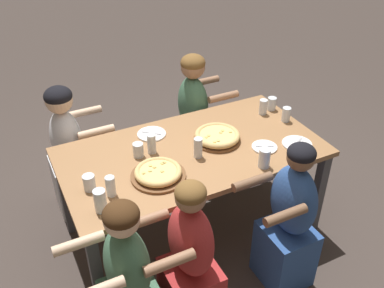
% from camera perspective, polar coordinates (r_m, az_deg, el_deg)
% --- Properties ---
extents(ground_plane, '(18.00, 18.00, 0.00)m').
position_cam_1_polar(ground_plane, '(3.57, 0.00, -11.22)').
color(ground_plane, '#423833').
rests_on(ground_plane, ground).
extents(dining_table, '(1.87, 0.98, 0.79)m').
position_cam_1_polar(dining_table, '(3.11, 0.00, -2.07)').
color(dining_table, '#996B42').
rests_on(dining_table, ground).
extents(pizza_board_main, '(0.36, 0.36, 0.06)m').
position_cam_1_polar(pizza_board_main, '(2.80, -4.53, -3.90)').
color(pizza_board_main, brown).
rests_on(pizza_board_main, dining_table).
extents(pizza_board_second, '(0.35, 0.35, 0.07)m').
position_cam_1_polar(pizza_board_second, '(3.15, 3.38, 1.00)').
color(pizza_board_second, brown).
rests_on(pizza_board_second, dining_table).
extents(empty_plate_a, '(0.18, 0.18, 0.02)m').
position_cam_1_polar(empty_plate_a, '(3.13, 9.64, -0.41)').
color(empty_plate_a, white).
rests_on(empty_plate_a, dining_table).
extents(empty_plate_b, '(0.22, 0.22, 0.02)m').
position_cam_1_polar(empty_plate_b, '(3.21, 13.82, 0.03)').
color(empty_plate_b, white).
rests_on(empty_plate_b, dining_table).
extents(empty_plate_c, '(0.22, 0.22, 0.02)m').
position_cam_1_polar(empty_plate_c, '(3.24, -5.41, 1.34)').
color(empty_plate_c, white).
rests_on(empty_plate_c, dining_table).
extents(drinking_glass_a, '(0.08, 0.08, 0.14)m').
position_cam_1_polar(drinking_glass_a, '(2.90, 9.64, -1.85)').
color(drinking_glass_a, silver).
rests_on(drinking_glass_a, dining_table).
extents(drinking_glass_b, '(0.07, 0.07, 0.10)m').
position_cam_1_polar(drinking_glass_b, '(3.00, -7.18, -0.88)').
color(drinking_glass_b, silver).
rests_on(drinking_glass_b, dining_table).
extents(drinking_glass_c, '(0.07, 0.07, 0.11)m').
position_cam_1_polar(drinking_glass_c, '(3.61, 10.59, 5.31)').
color(drinking_glass_c, silver).
rests_on(drinking_glass_c, dining_table).
extents(drinking_glass_d, '(0.07, 0.07, 0.15)m').
position_cam_1_polar(drinking_glass_d, '(2.57, -12.14, -7.42)').
color(drinking_glass_d, silver).
rests_on(drinking_glass_d, dining_table).
extents(drinking_glass_e, '(0.06, 0.06, 0.15)m').
position_cam_1_polar(drinking_glass_e, '(3.02, -5.40, -0.10)').
color(drinking_glass_e, silver).
rests_on(drinking_glass_e, dining_table).
extents(drinking_glass_f, '(0.06, 0.06, 0.14)m').
position_cam_1_polar(drinking_glass_f, '(2.68, -10.79, -5.67)').
color(drinking_glass_f, silver).
rests_on(drinking_glass_f, dining_table).
extents(drinking_glass_g, '(0.06, 0.06, 0.15)m').
position_cam_1_polar(drinking_glass_g, '(2.96, 0.81, -0.67)').
color(drinking_glass_g, silver).
rests_on(drinking_glass_g, dining_table).
extents(drinking_glass_h, '(0.06, 0.06, 0.13)m').
position_cam_1_polar(drinking_glass_h, '(3.53, 9.45, 4.80)').
color(drinking_glass_h, silver).
rests_on(drinking_glass_h, dining_table).
extents(drinking_glass_i, '(0.08, 0.08, 0.11)m').
position_cam_1_polar(drinking_glass_i, '(2.76, -13.53, -5.11)').
color(drinking_glass_i, silver).
rests_on(drinking_glass_i, dining_table).
extents(drinking_glass_j, '(0.07, 0.07, 0.12)m').
position_cam_1_polar(drinking_glass_j, '(3.46, 12.45, 3.87)').
color(drinking_glass_j, silver).
rests_on(drinking_glass_j, dining_table).
extents(diner_far_left, '(0.51, 0.40, 1.14)m').
position_cam_1_polar(diner_far_left, '(3.60, -15.98, -1.40)').
color(diner_far_left, silver).
rests_on(diner_far_left, ground).
extents(diner_near_midleft, '(0.51, 0.40, 1.12)m').
position_cam_1_polar(diner_near_midleft, '(2.65, -0.25, -15.76)').
color(diner_near_midleft, '#B22D2D').
rests_on(diner_near_midleft, ground).
extents(diner_far_midright, '(0.51, 0.40, 1.19)m').
position_cam_1_polar(diner_far_midright, '(3.87, 0.16, 3.11)').
color(diner_far_midright, '#477556').
rests_on(diner_far_midright, ground).
extents(diner_near_midright, '(0.51, 0.40, 1.15)m').
position_cam_1_polar(diner_near_midright, '(2.94, 12.79, -10.38)').
color(diner_near_midright, '#2D5193').
rests_on(diner_near_midright, ground).
extents(diner_near_left, '(0.51, 0.40, 1.13)m').
position_cam_1_polar(diner_near_left, '(2.56, -8.36, -18.37)').
color(diner_near_left, '#477556').
rests_on(diner_near_left, ground).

